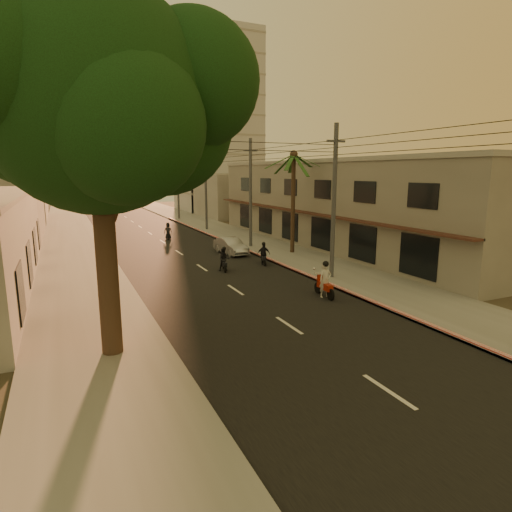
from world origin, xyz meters
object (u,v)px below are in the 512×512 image
object	(u,v)px
broadleaf_tree	(108,102)
palm_tree	(294,160)
scooter_mid_a	(224,260)
scooter_red	(325,281)
scooter_mid_b	(264,254)
scooter_far_a	(168,232)
parked_car	(231,246)

from	to	relation	value
broadleaf_tree	palm_tree	world-z (taller)	broadleaf_tree
palm_tree	scooter_mid_a	bearing A→B (deg)	-153.66
broadleaf_tree	scooter_red	bearing A→B (deg)	14.92
scooter_mid_a	scooter_mid_b	size ratio (longest dim) A/B	1.02
broadleaf_tree	scooter_mid_b	bearing A→B (deg)	45.80
scooter_mid_a	scooter_far_a	size ratio (longest dim) A/B	0.99
scooter_red	scooter_far_a	xyz separation A→B (m)	(-2.83, 22.36, -0.10)
broadleaf_tree	scooter_mid_b	size ratio (longest dim) A/B	7.61
scooter_mid_b	parked_car	xyz separation A→B (m)	(-0.64, 4.57, -0.09)
scooter_red	scooter_mid_b	bearing A→B (deg)	90.74
parked_car	broadleaf_tree	bearing A→B (deg)	-128.02
scooter_far_a	broadleaf_tree	bearing A→B (deg)	-94.47
broadleaf_tree	scooter_mid_b	xyz separation A→B (m)	(10.81, 11.12, -7.75)
scooter_red	scooter_far_a	bearing A→B (deg)	101.70
scooter_far_a	parked_car	xyz separation A→B (m)	(2.74, -9.41, -0.10)
scooter_mid_b	parked_car	size ratio (longest dim) A/B	0.40
broadleaf_tree	scooter_far_a	distance (m)	27.30
scooter_mid_a	scooter_far_a	xyz separation A→B (m)	(-0.23, 14.68, 0.00)
scooter_red	scooter_mid_b	distance (m)	8.40
broadleaf_tree	scooter_red	world-z (taller)	broadleaf_tree
broadleaf_tree	scooter_mid_b	world-z (taller)	broadleaf_tree
scooter_far_a	scooter_mid_a	bearing A→B (deg)	-77.08
scooter_mid_b	broadleaf_tree	bearing A→B (deg)	-117.62
scooter_far_a	parked_car	bearing A→B (deg)	-61.74
palm_tree	scooter_red	xyz separation A→B (m)	(-4.35, -11.12, -6.32)
scooter_mid_b	scooter_far_a	xyz separation A→B (m)	(-3.38, 13.98, 0.01)
scooter_red	broadleaf_tree	bearing A→B (deg)	-160.59
palm_tree	scooter_mid_a	distance (m)	10.06
scooter_mid_b	scooter_far_a	distance (m)	14.38
scooter_mid_a	scooter_red	bearing A→B (deg)	-58.67
palm_tree	parked_car	bearing A→B (deg)	157.52
scooter_mid_b	scooter_far_a	size ratio (longest dim) A/B	0.97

